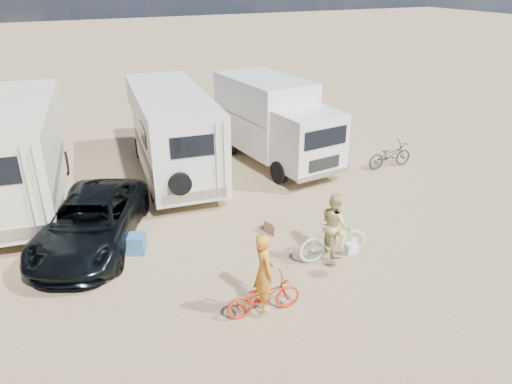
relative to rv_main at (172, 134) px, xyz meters
name	(u,v)px	position (x,y,z in m)	size (l,w,h in m)	color
ground	(270,274)	(0.30, -7.09, -1.48)	(140.00, 140.00, 0.00)	tan
rv_main	(172,134)	(0.00, 0.00, 0.00)	(2.27, 6.89, 2.95)	white
rv_left	(17,156)	(-4.92, -0.36, 0.08)	(2.42, 6.97, 3.11)	beige
box_truck	(277,123)	(3.80, -0.51, 0.05)	(2.24, 5.68, 3.06)	silver
dark_suv	(91,222)	(-3.34, -3.84, -0.81)	(2.22, 4.80, 1.34)	black
bike_man	(264,296)	(-0.45, -8.30, -1.05)	(0.57, 1.63, 0.86)	red
bike_woman	(333,239)	(2.04, -7.12, -0.92)	(0.52, 1.86, 1.12)	beige
rider_man	(264,279)	(-0.45, -8.30, -0.61)	(0.63, 0.41, 1.73)	orange
rider_woman	(334,230)	(2.04, -7.12, -0.66)	(0.79, 0.62, 1.63)	#D7C77F
bike_parked	(390,155)	(7.36, -2.74, -1.00)	(0.63, 1.81, 0.95)	#272927
cooler	(133,244)	(-2.46, -4.71, -1.23)	(0.62, 0.45, 0.50)	#2E658C
crate	(275,226)	(1.34, -5.28, -1.30)	(0.44, 0.44, 0.35)	#997A57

